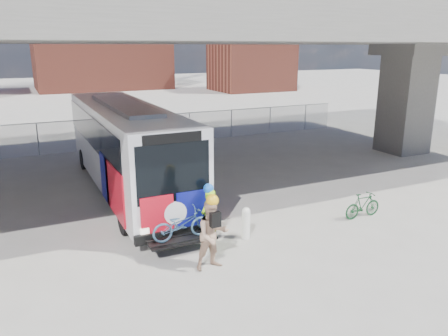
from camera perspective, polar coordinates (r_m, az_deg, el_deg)
ground at (r=16.15m, az=-2.23°, el=-5.73°), size 160.00×160.00×0.00m
bus at (r=18.44m, az=-12.77°, el=3.43°), size 2.67×12.90×3.69m
overpass at (r=18.80m, az=-7.55°, el=17.52°), size 40.00×16.00×7.95m
chainlink_fence at (r=26.87m, az=-12.55°, el=5.69°), size 30.00×0.06×30.00m
brick_buildings at (r=62.47m, az=-19.65°, el=14.30°), size 54.00×22.00×12.00m
smokestack at (r=71.96m, az=-10.07°, el=20.65°), size 2.20×2.20×25.00m
bollard at (r=13.83m, az=2.88°, el=-7.02°), size 0.27×0.27×1.04m
cyclist_hivis at (r=13.26m, az=-2.01°, el=-6.23°), size 0.78×0.71×1.96m
cyclist_tan at (r=11.87m, az=-1.49°, el=-8.61°), size 0.98×0.78×2.13m
bike_parked at (r=16.22m, az=17.68°, el=-4.68°), size 1.52×0.44×0.91m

